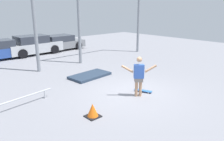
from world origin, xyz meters
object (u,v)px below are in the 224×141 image
object	(u,v)px
skateboard	(143,91)
traffic_cone	(93,110)
parked_car_grey	(60,43)
skateboarder	(139,75)
manual_pad	(90,75)
parked_car_silver	(33,45)
grind_rail	(15,101)

from	to	relation	value
skateboard	traffic_cone	distance (m)	3.13
parked_car_grey	skateboard	bearing A→B (deg)	-104.93
skateboarder	traffic_cone	world-z (taller)	skateboarder
skateboarder	skateboard	size ratio (longest dim) A/B	2.11
skateboard	manual_pad	distance (m)	3.47
parked_car_silver	parked_car_grey	distance (m)	2.56
parked_car_silver	grind_rail	bearing A→B (deg)	-118.59
traffic_cone	parked_car_silver	bearing A→B (deg)	75.34
skateboarder	parked_car_silver	size ratio (longest dim) A/B	0.40
parked_car_grey	traffic_cone	bearing A→B (deg)	-118.00
parked_car_silver	parked_car_grey	xyz separation A→B (m)	(2.55, 0.20, -0.09)
skateboard	manual_pad	bearing A→B (deg)	165.02
skateboarder	manual_pad	world-z (taller)	skateboarder
parked_car_silver	traffic_cone	bearing A→B (deg)	-105.77
grind_rail	traffic_cone	distance (m)	3.03
manual_pad	parked_car_silver	xyz separation A→B (m)	(0.34, 7.97, 0.67)
skateboard	manual_pad	xyz separation A→B (m)	(-0.39, 3.45, 0.01)
parked_car_grey	traffic_cone	xyz separation A→B (m)	(-5.62, -11.91, -0.41)
grind_rail	traffic_cone	bearing A→B (deg)	-54.96
parked_car_silver	traffic_cone	distance (m)	12.12
skateboard	grind_rail	size ratio (longest dim) A/B	0.27
grind_rail	skateboarder	bearing A→B (deg)	-28.41
manual_pad	skateboard	bearing A→B (deg)	-83.53
grind_rail	parked_car_grey	bearing A→B (deg)	52.05
manual_pad	traffic_cone	xyz separation A→B (m)	(-2.72, -3.75, 0.17)
skateboarder	skateboard	xyz separation A→B (m)	(0.53, 0.16, -0.90)
manual_pad	grind_rail	size ratio (longest dim) A/B	0.72
manual_pad	traffic_cone	distance (m)	4.63
skateboarder	parked_car_grey	size ratio (longest dim) A/B	0.41
manual_pad	parked_car_grey	world-z (taller)	parked_car_grey
skateboard	skateboarder	bearing A→B (deg)	-95.04
skateboarder	traffic_cone	xyz separation A→B (m)	(-2.58, -0.14, -0.73)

